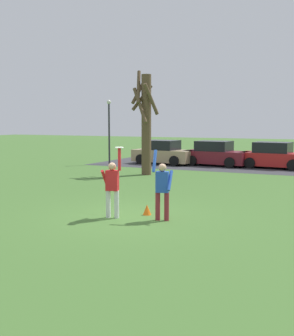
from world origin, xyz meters
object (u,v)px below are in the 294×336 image
parked_car_red (274,156)px  lamppost_by_lot (109,125)px  frisbee_disc (119,147)px  parked_car_maroon (215,154)px  person_catcher (112,185)px  person_defender (162,187)px  parked_car_tan (163,153)px  bare_tree_tall (146,120)px  field_cone_orange (147,210)px

parked_car_red → lamppost_by_lot: lamppost_by_lot is taller
frisbee_disc → parked_car_maroon: frisbee_disc is taller
person_catcher → lamppost_by_lot: 16.09m
person_defender → lamppost_by_lot: size_ratio=0.48×
person_defender → parked_car_maroon: bearing=-92.2°
person_catcher → frisbee_disc: size_ratio=8.26×
person_defender → frisbee_disc: bearing=-0.0°
parked_car_red → parked_car_maroon: bearing=-172.9°
person_catcher → person_defender: (1.45, 0.34, -0.00)m
person_catcher → lamppost_by_lot: (-8.26, 13.71, 1.60)m
person_defender → parked_car_red: (0.65, 15.58, -0.25)m
person_catcher → parked_car_red: size_ratio=0.49×
frisbee_disc → parked_car_tan: size_ratio=0.06×
person_catcher → frisbee_disc: (0.22, 0.05, 1.11)m
parked_car_maroon → bare_tree_tall: bearing=-102.5°
person_catcher → person_defender: person_catcher is taller
frisbee_disc → parked_car_red: frisbee_disc is taller
person_defender → frisbee_disc: 1.69m
parked_car_tan → parked_car_maroon: bearing=13.1°
frisbee_disc → parked_car_red: (1.89, 15.87, -1.37)m
person_defender → parked_car_red: bearing=-105.6°
person_defender → field_cone_orange: person_defender is taller
parked_car_maroon → parked_car_red: same height
frisbee_disc → bare_tree_tall: size_ratio=0.05×
frisbee_disc → person_catcher: bearing=-166.8°
bare_tree_tall → lamppost_by_lot: size_ratio=1.30×
person_catcher → frisbee_disc: bearing=-0.0°
field_cone_orange → parked_car_tan: bearing=111.7°
person_defender → bare_tree_tall: (-5.05, 9.31, 1.94)m
person_catcher → bare_tree_tall: bearing=97.2°
parked_car_tan → parked_car_maroon: same height
parked_car_maroon → lamppost_by_lot: lamppost_by_lot is taller
person_defender → field_cone_orange: bearing=-47.0°
person_defender → bare_tree_tall: size_ratio=0.37×
person_catcher → lamppost_by_lot: size_ratio=0.49×
parked_car_tan → parked_car_red: same height
parked_car_red → bare_tree_tall: bare_tree_tall is taller
parked_car_maroon → field_cone_orange: parked_car_maroon is taller
lamppost_by_lot → person_defender: bearing=-54.0°
person_defender → frisbee_disc: frisbee_disc is taller
parked_car_tan → person_catcher: bearing=-66.2°
person_defender → bare_tree_tall: 10.77m
person_defender → bare_tree_tall: bare_tree_tall is taller
frisbee_disc → bare_tree_tall: 10.36m
parked_car_maroon → bare_tree_tall: 6.86m
person_defender → field_cone_orange: 1.19m
parked_car_tan → person_defender: bearing=-61.0°
bare_tree_tall → person_defender: bearing=-61.5°
parked_car_maroon → parked_car_red: 3.68m
frisbee_disc → lamppost_by_lot: lamppost_by_lot is taller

